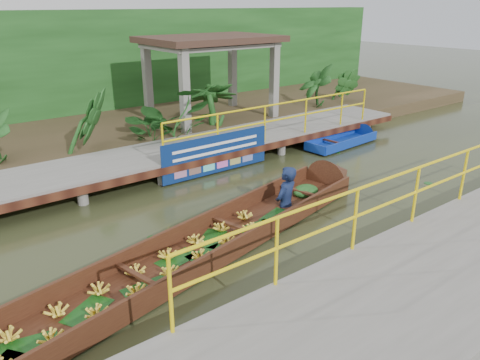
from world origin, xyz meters
TOP-DOWN VIEW (x-y plane):
  - ground at (0.00, 0.00)m, footprint 80.00×80.00m
  - land_strip at (0.00, 7.50)m, footprint 30.00×8.00m
  - far_dock at (0.02, 3.43)m, footprint 16.00×2.06m
  - near_dock at (1.00, -4.20)m, footprint 18.00×2.40m
  - pavilion at (3.00, 6.30)m, footprint 4.40×3.00m
  - foliage_backdrop at (0.00, 10.00)m, footprint 30.00×0.80m
  - vendor_boat at (-2.16, -0.83)m, footprint 11.26×3.42m
  - moored_blue_boat at (5.81, 2.23)m, footprint 3.14×1.04m
  - blue_banner at (0.51, 2.48)m, footprint 3.25×0.04m
  - tropical_plants at (2.25, 5.30)m, footprint 14.10×1.10m

SIDE VIEW (x-z plane):
  - ground at x=0.00m, z-range 0.00..0.00m
  - moored_blue_boat at x=5.81m, z-range -0.24..0.50m
  - land_strip at x=0.00m, z-range 0.00..0.45m
  - vendor_boat at x=-2.16m, z-range -0.90..1.36m
  - near_dock at x=1.00m, z-range -0.56..1.16m
  - far_dock at x=0.02m, z-range -0.35..1.30m
  - blue_banner at x=0.51m, z-range 0.05..1.06m
  - tropical_plants at x=2.25m, z-range 0.45..1.83m
  - foliage_backdrop at x=0.00m, z-range 0.00..4.00m
  - pavilion at x=3.00m, z-range 1.32..4.32m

